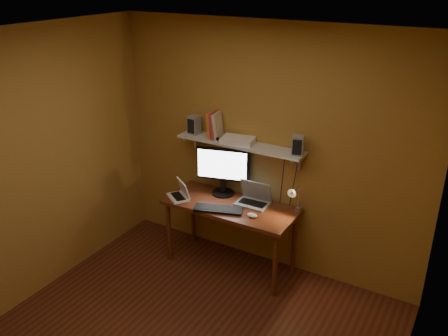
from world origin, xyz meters
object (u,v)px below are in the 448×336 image
Objects in this scene: wall_shelf at (240,144)px; speaker_right at (298,145)px; desk at (230,212)px; laptop at (254,198)px; speaker_left at (194,125)px; keyboard at (218,209)px; desk_lamp at (295,196)px; netbook at (180,193)px; shelf_camera at (218,138)px; router at (238,140)px; mouse at (252,215)px; monitor at (223,169)px.

speaker_right is (0.64, -0.02, 0.11)m from wall_shelf.
wall_shelf is at bearing 165.93° from speaker_right.
desk is 0.29m from laptop.
laptop is 1.01m from speaker_left.
laptop is 0.41m from keyboard.
netbook is at bearing -168.04° from desk_lamp.
shelf_camera is (-0.22, -0.06, 0.04)m from wall_shelf.
speaker_right reaches higher than wall_shelf.
wall_shelf is at bearing 4.71° from router.
wall_shelf reaches higher than netbook.
desk is 0.20m from keyboard.
shelf_camera is (0.34, -0.07, -0.07)m from speaker_left.
laptop is at bearing 171.15° from speaker_right.
mouse is (0.32, -0.12, 0.11)m from desk.
mouse is (0.12, -0.27, -0.05)m from laptop.
netbook is (-0.54, -0.13, 0.14)m from desk.
laptop is at bearing 119.23° from mouse.
keyboard is at bearing -92.99° from router.
shelf_camera is at bearing -163.07° from router.
speaker_left reaches higher than speaker_right.
shelf_camera is at bearing -5.81° from speaker_left.
router is at bearing 65.98° from netbook.
speaker_right is at bearing 49.40° from mouse.
desk_lamp is (0.34, 0.25, 0.19)m from mouse.
desk_lamp is at bearing -3.70° from laptop.
netbook is 0.85× the size of desk_lamp.
router reaches higher than netbook.
speaker_right reaches higher than monitor.
keyboard is at bearing -82.10° from monitor.
mouse is at bearing -67.21° from laptop.
netbook is 0.86m from router.
netbook is (-0.75, -0.28, -0.01)m from laptop.
desk_lamp is at bearing -5.88° from wall_shelf.
monitor is 2.94× the size of speaker_right.
shelf_camera is 0.29× the size of router.
shelf_camera is (0.32, 0.26, 0.60)m from netbook.
wall_shelf is at bearing -12.10° from monitor.
speaker_left is (-0.57, 0.00, 0.12)m from wall_shelf.
laptop is 0.48m from desk_lamp.
shelf_camera reaches higher than netbook.
speaker_left reaches higher than desk_lamp.
monitor is 1.69× the size of laptop.
netbook reaches higher than mouse.
desk_lamp is 1.33m from speaker_left.
speaker_left is 0.55m from router.
speaker_left is 2.08× the size of shelf_camera.
speaker_right reaches higher than router.
shelf_camera reaches higher than router.
wall_shelf is 0.58m from speaker_left.
monitor reaches higher than mouse.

